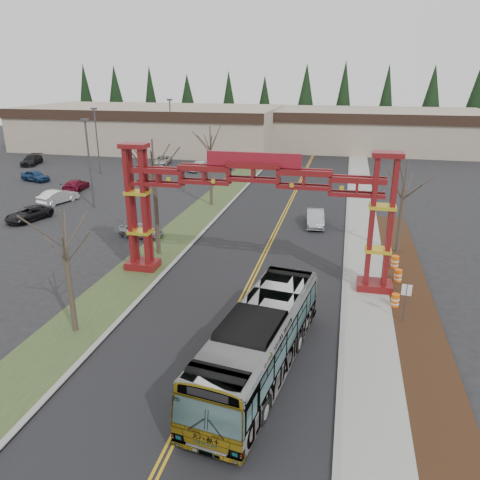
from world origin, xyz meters
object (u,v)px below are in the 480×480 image
(retail_building_west, at_px, (152,127))
(parked_car_near_a, at_px, (141,230))
(bare_tree_median_far, at_px, (210,148))
(barrel_mid, at_px, (398,276))
(silver_sedan, at_px, (315,218))
(parked_car_mid_b, at_px, (35,176))
(bare_tree_median_near, at_px, (65,247))
(gateway_arch, at_px, (253,193))
(transit_bus, at_px, (260,341))
(bare_tree_median_mid, at_px, (154,171))
(parked_car_mid_a, at_px, (76,185))
(bare_tree_right_far, at_px, (404,188))
(parked_car_far_c, at_px, (32,160))
(light_pole_far, at_px, (171,125))
(barrel_north, at_px, (395,263))
(parked_car_near_b, at_px, (58,196))
(light_pole_mid, at_px, (97,136))
(light_pole_near, at_px, (89,157))
(barrel_south, at_px, (395,301))
(retail_building_east, at_px, (373,129))
(parked_car_near_c, at_px, (29,214))
(street_sign, at_px, (406,296))
(parked_car_far_a, at_px, (200,166))
(parked_car_far_b, at_px, (162,160))

(retail_building_west, relative_size, parked_car_near_a, 12.07)
(parked_car_near_a, distance_m, bare_tree_median_far, 12.83)
(retail_building_west, distance_m, barrel_mid, 65.76)
(silver_sedan, relative_size, parked_car_mid_b, 1.05)
(silver_sedan, height_order, bare_tree_median_near, bare_tree_median_near)
(parked_car_near_a, bearing_deg, retail_building_west, 29.24)
(gateway_arch, distance_m, retail_building_west, 61.78)
(retail_building_west, relative_size, transit_bus, 3.88)
(bare_tree_median_mid, bearing_deg, barrel_mid, -4.68)
(parked_car_mid_a, height_order, bare_tree_right_far, bare_tree_right_far)
(gateway_arch, xyz_separation_m, bare_tree_median_mid, (-8.00, 2.97, 0.54))
(parked_car_near_a, xyz_separation_m, parked_car_far_c, (-30.21, 27.39, 0.08))
(bare_tree_right_far, xyz_separation_m, light_pole_far, (-32.24, 36.32, 0.24))
(bare_tree_median_far, distance_m, barrel_north, 22.94)
(parked_car_near_b, bearing_deg, transit_bus, 152.86)
(bare_tree_median_far, bearing_deg, parked_car_near_b, -169.74)
(bare_tree_median_mid, bearing_deg, light_pole_mid, 126.17)
(bare_tree_median_near, height_order, light_pole_near, light_pole_near)
(light_pole_mid, relative_size, barrel_north, 8.81)
(barrel_south, bearing_deg, light_pole_far, 124.38)
(parked_car_near_b, xyz_separation_m, light_pole_near, (4.50, -0.56, 4.46))
(retail_building_east, height_order, light_pole_mid, light_pole_mid)
(barrel_north, bearing_deg, silver_sedan, 125.08)
(bare_tree_median_far, bearing_deg, barrel_north, -37.92)
(light_pole_far, distance_m, barrel_north, 51.11)
(silver_sedan, bearing_deg, light_pole_far, 123.81)
(gateway_arch, xyz_separation_m, silver_sedan, (3.26, 12.89, -5.26))
(parked_car_near_b, distance_m, barrel_north, 35.50)
(parked_car_near_a, relative_size, light_pole_far, 0.40)
(parked_car_near_a, relative_size, parked_car_near_c, 0.83)
(gateway_arch, bearing_deg, transit_bus, -76.75)
(silver_sedan, bearing_deg, barrel_north, -60.79)
(bare_tree_right_far, bearing_deg, parked_car_mid_a, 160.05)
(retail_building_west, xyz_separation_m, light_pole_mid, (2.33, -24.09, 1.38))
(parked_car_mid_b, bearing_deg, barrel_north, -97.80)
(parked_car_mid_a, height_order, street_sign, street_sign)
(transit_bus, xyz_separation_m, parked_car_far_a, (-17.07, 45.10, -0.94))
(street_sign, distance_m, barrel_north, 7.96)
(parked_car_near_b, xyz_separation_m, parked_car_far_a, (9.61, 20.24, -0.04))
(barrel_mid, bearing_deg, gateway_arch, -170.90)
(bare_tree_median_far, bearing_deg, retail_building_east, 67.91)
(retail_building_west, relative_size, light_pole_far, 4.89)
(silver_sedan, relative_size, parked_car_far_b, 0.94)
(parked_car_far_a, bearing_deg, barrel_north, -27.65)
(parked_car_near_a, bearing_deg, bare_tree_right_far, -79.93)
(transit_bus, xyz_separation_m, parked_car_near_b, (-26.68, 24.86, -0.90))
(retail_building_east, height_order, bare_tree_median_mid, bare_tree_median_mid)
(barrel_south, bearing_deg, gateway_arch, 166.44)
(parked_car_far_a, distance_m, barrel_north, 39.32)
(parked_car_mid_b, height_order, bare_tree_median_far, bare_tree_median_far)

